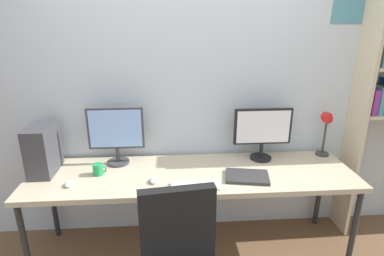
# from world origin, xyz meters

# --- Properties ---
(wall_back) EXTENTS (4.92, 0.11, 2.60)m
(wall_back) POSITION_xyz_m (0.00, 1.02, 1.30)
(wall_back) COLOR silver
(wall_back) RESTS_ON ground_plane
(desk) EXTENTS (2.52, 0.68, 0.74)m
(desk) POSITION_xyz_m (0.00, 0.60, 0.69)
(desk) COLOR tan
(desk) RESTS_ON ground_plane
(monitor_left) EXTENTS (0.45, 0.18, 0.48)m
(monitor_left) POSITION_xyz_m (-0.60, 0.81, 1.01)
(monitor_left) COLOR #38383D
(monitor_left) RESTS_ON desk
(monitor_right) EXTENTS (0.48, 0.18, 0.44)m
(monitor_right) POSITION_xyz_m (0.60, 0.81, 1.00)
(monitor_right) COLOR black
(monitor_right) RESTS_ON desk
(pc_tower) EXTENTS (0.17, 0.34, 0.38)m
(pc_tower) POSITION_xyz_m (-1.14, 0.70, 0.93)
(pc_tower) COLOR #38383D
(pc_tower) RESTS_ON desk
(desk_lamp) EXTENTS (0.11, 0.15, 0.44)m
(desk_lamp) POSITION_xyz_m (1.16, 0.83, 1.04)
(desk_lamp) COLOR #333333
(desk_lamp) RESTS_ON desk
(keyboard_main) EXTENTS (0.34, 0.13, 0.02)m
(keyboard_main) POSITION_xyz_m (0.00, 0.37, 0.75)
(keyboard_main) COLOR silver
(keyboard_main) RESTS_ON desk
(mouse_left_side) EXTENTS (0.06, 0.10, 0.03)m
(mouse_left_side) POSITION_xyz_m (-0.30, 0.47, 0.76)
(mouse_left_side) COLOR silver
(mouse_left_side) RESTS_ON desk
(mouse_right_side) EXTENTS (0.06, 0.10, 0.03)m
(mouse_right_side) POSITION_xyz_m (-0.90, 0.46, 0.76)
(mouse_right_side) COLOR silver
(mouse_right_side) RESTS_ON desk
(laptop_closed) EXTENTS (0.35, 0.27, 0.02)m
(laptop_closed) POSITION_xyz_m (0.40, 0.48, 0.75)
(laptop_closed) COLOR #2D2D2D
(laptop_closed) RESTS_ON desk
(coffee_mug) EXTENTS (0.11, 0.08, 0.09)m
(coffee_mug) POSITION_xyz_m (-0.72, 0.62, 0.79)
(coffee_mug) COLOR #1E8C4C
(coffee_mug) RESTS_ON desk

